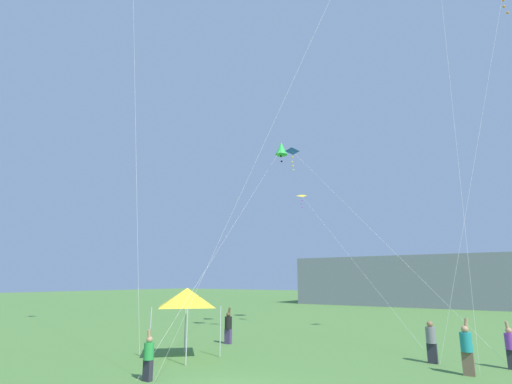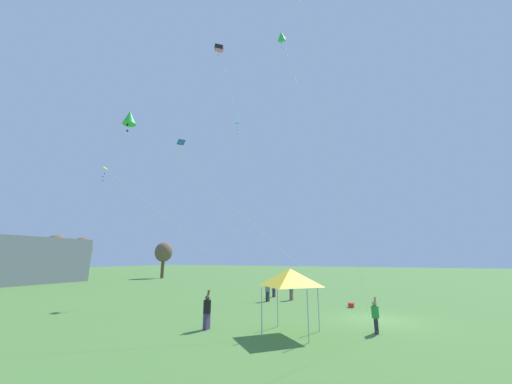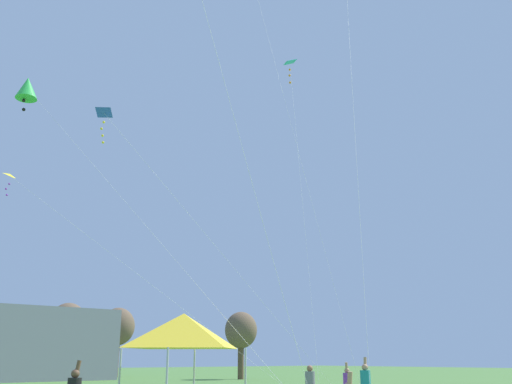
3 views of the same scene
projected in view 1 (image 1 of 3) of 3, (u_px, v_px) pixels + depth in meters
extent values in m
cube|color=slate|center=(429.00, 281.00, 55.49)|extent=(33.78, 13.90, 6.54)
cylinder|color=#B7B7BC|center=(150.00, 333.00, 17.82)|extent=(0.05, 0.05, 2.22)
cylinder|color=#B7B7BC|center=(187.00, 337.00, 16.61)|extent=(0.05, 0.05, 2.22)
cylinder|color=#B7B7BC|center=(185.00, 328.00, 19.62)|extent=(0.05, 0.05, 2.22)
cylinder|color=#B7B7BC|center=(220.00, 331.00, 18.41)|extent=(0.05, 0.05, 2.22)
pyramid|color=yellow|center=(187.00, 297.00, 18.45)|extent=(2.47, 2.47, 0.85)
cube|color=brown|center=(468.00, 364.00, 14.69)|extent=(0.40, 0.22, 0.83)
cylinder|color=teal|center=(466.00, 342.00, 14.85)|extent=(0.42, 0.42, 0.68)
sphere|color=tan|center=(465.00, 329.00, 14.95)|extent=(0.26, 0.26, 0.26)
cylinder|color=tan|center=(466.00, 326.00, 14.96)|extent=(0.25, 0.20, 0.60)
cube|color=#282833|center=(148.00, 370.00, 13.90)|extent=(0.33, 0.18, 0.70)
cylinder|color=#288E3D|center=(149.00, 351.00, 14.04)|extent=(0.35, 0.35, 0.58)
sphere|color=tan|center=(149.00, 339.00, 14.12)|extent=(0.22, 0.22, 0.22)
cylinder|color=tan|center=(149.00, 337.00, 14.12)|extent=(0.13, 0.18, 0.50)
cube|color=#282833|center=(512.00, 360.00, 15.69)|extent=(0.35, 0.20, 0.74)
cylinder|color=purple|center=(510.00, 341.00, 15.84)|extent=(0.37, 0.37, 0.61)
sphere|color=tan|center=(509.00, 331.00, 15.92)|extent=(0.23, 0.23, 0.23)
cylinder|color=tan|center=(508.00, 328.00, 15.95)|extent=(0.20, 0.17, 0.53)
cube|color=#473860|center=(228.00, 336.00, 21.94)|extent=(0.38, 0.21, 0.79)
cylinder|color=black|center=(228.00, 323.00, 22.09)|extent=(0.40, 0.40, 0.65)
sphere|color=brown|center=(228.00, 314.00, 22.19)|extent=(0.25, 0.25, 0.25)
cylinder|color=brown|center=(229.00, 313.00, 22.18)|extent=(0.22, 0.14, 0.57)
cube|color=#282833|center=(432.00, 353.00, 16.85)|extent=(0.38, 0.21, 0.80)
cylinder|color=slate|center=(431.00, 335.00, 17.01)|extent=(0.40, 0.40, 0.66)
sphere|color=#896042|center=(430.00, 324.00, 17.11)|extent=(0.25, 0.25, 0.25)
cylinder|color=silver|center=(477.00, 147.00, 19.70)|extent=(4.22, 5.85, 19.71)
sphere|color=orange|center=(503.00, 0.00, 22.91)|extent=(0.14, 0.14, 0.14)
sphere|color=orange|center=(504.00, 7.00, 22.85)|extent=(0.14, 0.14, 0.14)
sphere|color=orange|center=(508.00, 13.00, 22.78)|extent=(0.14, 0.14, 0.14)
cylinder|color=silver|center=(348.00, 254.00, 24.02)|extent=(10.45, 8.52, 9.90)
pyramid|color=yellow|center=(302.00, 195.00, 31.37)|extent=(0.78, 0.72, 0.29)
sphere|color=purple|center=(302.00, 200.00, 31.30)|extent=(0.09, 0.09, 0.09)
sphere|color=purple|center=(301.00, 204.00, 31.29)|extent=(0.09, 0.09, 0.09)
sphere|color=purple|center=(302.00, 207.00, 31.22)|extent=(0.09, 0.09, 0.09)
cylinder|color=silver|center=(236.00, 221.00, 22.11)|extent=(2.76, 15.01, 13.21)
cone|color=green|center=(281.00, 149.00, 30.37)|extent=(1.07, 1.09, 1.04)
sphere|color=black|center=(281.00, 156.00, 30.31)|extent=(0.15, 0.15, 0.15)
sphere|color=black|center=(282.00, 161.00, 30.20)|extent=(0.15, 0.15, 0.15)
cylinder|color=silver|center=(318.00, 27.00, 17.06)|extent=(9.39, 7.90, 28.02)
cylinder|color=silver|center=(135.00, 72.00, 20.45)|extent=(7.12, 3.15, 27.72)
cylinder|color=silver|center=(374.00, 232.00, 21.10)|extent=(11.18, 2.97, 11.83)
pyramid|color=blue|center=(293.00, 151.00, 26.64)|extent=(0.86, 0.72, 0.38)
sphere|color=yellow|center=(293.00, 157.00, 26.49)|extent=(0.11, 0.11, 0.11)
sphere|color=yellow|center=(292.00, 162.00, 26.48)|extent=(0.11, 0.11, 0.11)
sphere|color=yellow|center=(293.00, 166.00, 26.37)|extent=(0.11, 0.11, 0.11)
sphere|color=yellow|center=(293.00, 170.00, 26.27)|extent=(0.11, 0.11, 0.11)
cylinder|color=silver|center=(449.00, 73.00, 21.05)|extent=(0.60, 7.88, 28.26)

